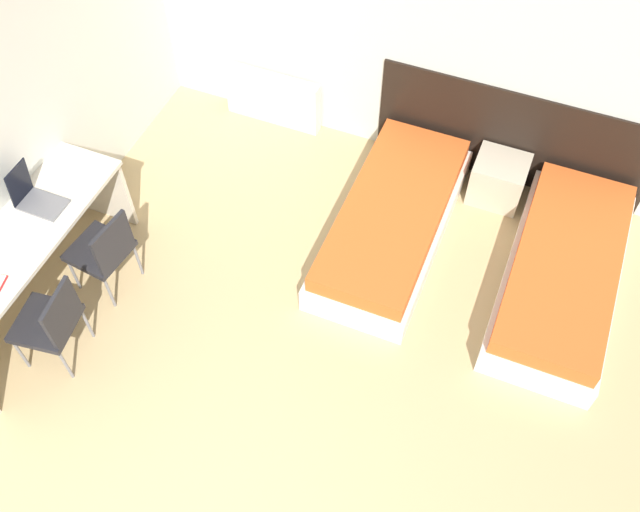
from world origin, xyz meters
TOP-DOWN VIEW (x-y plane):
  - wall_back at (0.00, 4.15)m, footprint 5.62×0.05m
  - wall_left at (-2.33, 2.06)m, footprint 0.05×5.12m
  - headboard_panel at (1.04, 4.11)m, footprint 2.39×0.03m
  - bed_near_window at (0.32, 3.08)m, footprint 0.86×1.99m
  - bed_near_door at (1.76, 3.08)m, footprint 0.86×1.99m
  - nightstand at (1.04, 3.87)m, footprint 0.45×0.41m
  - radiator at (-1.21, 4.03)m, footprint 0.94×0.12m
  - desk at (-2.03, 1.40)m, footprint 0.57×1.97m
  - chair_near_laptop at (-1.59, 1.75)m, footprint 0.47×0.47m
  - chair_near_notebook at (-1.59, 1.06)m, footprint 0.48×0.48m
  - laptop at (-2.09, 1.77)m, footprint 0.34×0.23m

SIDE VIEW (x-z plane):
  - bed_near_window at x=0.32m, z-range -0.01..0.40m
  - bed_near_door at x=1.76m, z-range -0.01..0.40m
  - nightstand at x=1.04m, z-range 0.00..0.42m
  - radiator at x=-1.21m, z-range 0.00..0.54m
  - chair_near_laptop at x=-1.59m, z-range 0.06..0.88m
  - chair_near_notebook at x=-1.59m, z-range 0.06..0.88m
  - headboard_panel at x=1.04m, z-range 0.00..0.98m
  - desk at x=-2.03m, z-range 0.21..0.99m
  - laptop at x=-2.09m, z-range 0.67..1.03m
  - wall_back at x=0.00m, z-range 0.00..2.70m
  - wall_left at x=-2.33m, z-range 0.00..2.70m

